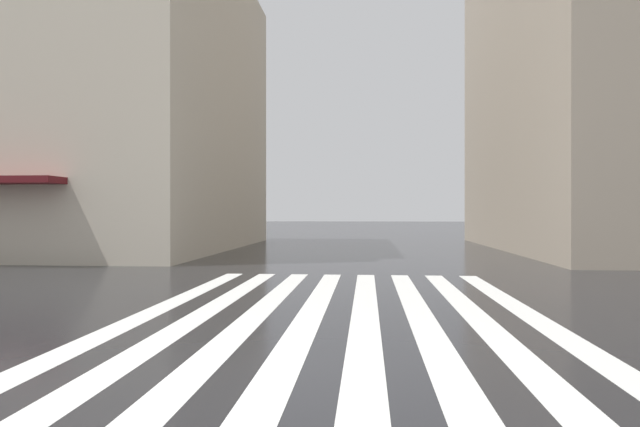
{
  "coord_description": "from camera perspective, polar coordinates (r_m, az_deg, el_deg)",
  "views": [
    {
      "loc": [
        -6.14,
        -1.42,
        1.88
      ],
      "look_at": [
        7.81,
        -0.23,
        1.86
      ],
      "focal_mm": 31.0,
      "sensor_mm": 36.0,
      "label": 1
    }
  ],
  "objects": [
    {
      "name": "zebra_crossing",
      "position": [
        10.33,
        1.85,
        -10.38
      ],
      "size": [
        13.0,
        7.5,
        0.01
      ],
      "color": "silver",
      "rests_on": "ground_plane"
    },
    {
      "name": "haussmann_block_mid",
      "position": [
        34.52,
        -29.83,
        12.07
      ],
      "size": [
        19.45,
        24.82,
        18.48
      ],
      "color": "beige",
      "rests_on": "ground_plane"
    },
    {
      "name": "ground_plane",
      "position": [
        6.58,
        -8.15,
        -16.53
      ],
      "size": [
        220.0,
        220.0,
        0.0
      ],
      "primitive_type": "plane",
      "color": "black"
    }
  ]
}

